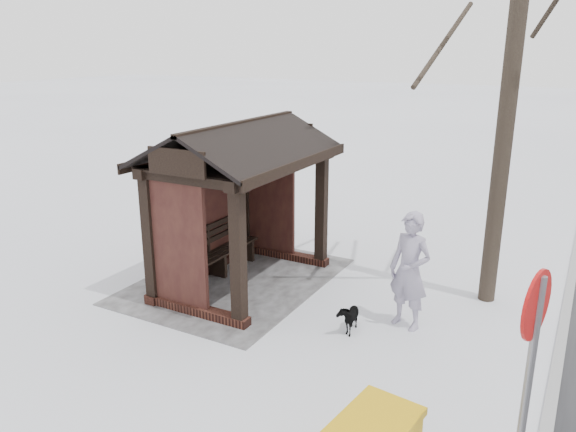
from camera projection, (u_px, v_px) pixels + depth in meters
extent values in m
plane|color=silver|center=(244.00, 283.00, 10.76)|extent=(120.00, 120.00, 0.00)
cube|color=gray|center=(559.00, 355.00, 8.22)|extent=(120.00, 0.15, 0.06)
cube|color=gray|center=(236.00, 280.00, 10.85)|extent=(4.20, 3.20, 0.02)
cube|color=#351913|center=(206.00, 270.00, 11.15)|extent=(3.30, 0.22, 0.16)
cube|color=#351913|center=(283.00, 254.00, 11.99)|extent=(0.22, 2.10, 0.16)
cube|color=#351913|center=(196.00, 310.00, 9.48)|extent=(0.22, 2.10, 0.16)
cube|color=black|center=(321.00, 212.00, 11.27)|extent=(0.20, 0.20, 2.30)
cube|color=black|center=(238.00, 260.00, 8.75)|extent=(0.20, 0.20, 2.30)
cube|color=black|center=(246.00, 201.00, 12.10)|extent=(0.20, 0.20, 2.30)
cube|color=black|center=(151.00, 242.00, 9.58)|extent=(0.20, 0.20, 2.30)
cube|color=black|center=(204.00, 215.00, 10.82)|extent=(2.80, 0.08, 2.14)
cube|color=black|center=(269.00, 201.00, 11.80)|extent=(0.08, 1.17, 2.14)
cube|color=black|center=(177.00, 243.00, 9.29)|extent=(0.08, 1.17, 2.14)
cube|color=black|center=(285.00, 167.00, 9.66)|extent=(3.40, 0.20, 0.18)
cube|color=black|center=(201.00, 157.00, 10.49)|extent=(3.40, 0.20, 0.18)
cylinder|color=black|center=(514.00, 51.00, 8.83)|extent=(0.29, 0.29, 8.55)
imported|color=#9A91AA|center=(410.00, 271.00, 8.84)|extent=(0.64, 0.80, 1.92)
imported|color=black|center=(348.00, 316.00, 8.89)|extent=(0.63, 0.36, 0.50)
cube|color=#C7960B|center=(375.00, 423.00, 5.62)|extent=(1.09, 0.82, 0.08)
cylinder|color=slate|center=(525.00, 402.00, 5.11)|extent=(0.08, 0.08, 2.49)
cylinder|color=#B60E0D|center=(536.00, 305.00, 4.84)|extent=(0.64, 0.18, 0.65)
cylinder|color=white|center=(534.00, 304.00, 4.85)|extent=(0.49, 0.14, 0.50)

